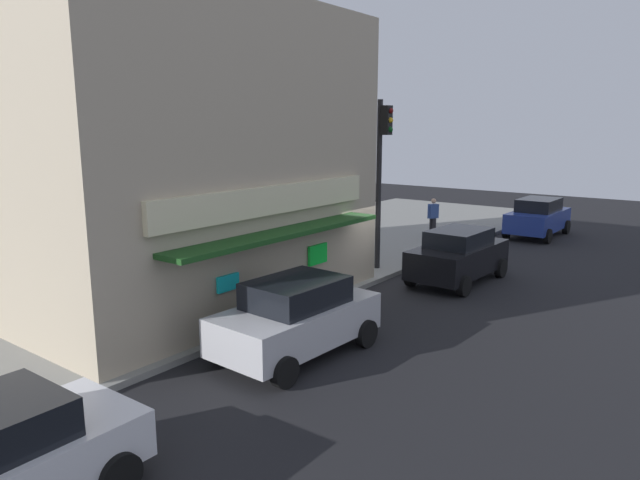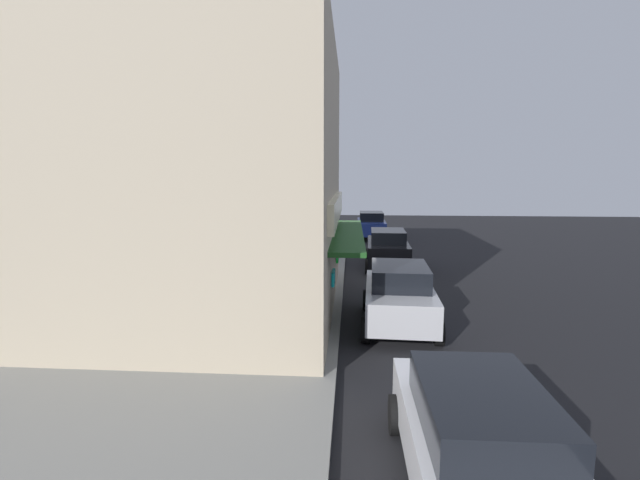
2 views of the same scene
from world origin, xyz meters
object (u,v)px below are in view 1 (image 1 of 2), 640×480
Objects in this scene: fire_hydrant at (358,269)px; parked_car_black at (458,255)px; traffic_light at (382,163)px; parked_car_blue at (538,217)px; trash_can at (204,298)px; pedestrian at (433,216)px; parked_car_silver at (297,317)px.

parked_car_black is at bearing -47.59° from fire_hydrant.
parked_car_blue is at bearing -12.97° from traffic_light.
trash_can is 0.48× the size of pedestrian.
pedestrian is at bearing 14.08° from parked_car_silver.
traffic_light is 3.96m from parked_car_black.
trash_can is at bearing 152.85° from parked_car_black.
trash_can is at bearing 170.50° from traffic_light.
pedestrian reaches higher than fire_hydrant.
traffic_light is 7.74m from trash_can.
pedestrian is 0.42× the size of parked_car_blue.
parked_car_silver is at bearing -165.92° from pedestrian.
parked_car_blue is (17.48, 0.03, 0.01)m from parked_car_silver.
parked_car_blue is (17.03, -3.48, 0.33)m from trash_can.
fire_hydrant is 0.19× the size of parked_car_silver.
parked_car_blue is at bearing 0.10° from parked_car_silver.
traffic_light is at bearing 100.62° from parked_car_black.
parked_car_black is at bearing -178.01° from parked_car_blue.
parked_car_blue is 9.59m from parked_car_black.
traffic_light is at bearing 17.65° from parked_car_silver.
fire_hydrant is at bearing 132.41° from parked_car_black.
fire_hydrant is 0.18× the size of parked_car_blue.
traffic_light is at bearing 167.03° from parked_car_blue.
traffic_light is 6.88m from pedestrian.
parked_car_blue is (3.83, -3.39, -0.21)m from pedestrian.
parked_car_silver is 7.90m from parked_car_black.
parked_car_black is at bearing -27.15° from trash_can.
parked_car_black is (7.89, -0.30, 0.01)m from parked_car_silver.
parked_car_blue is (10.08, -2.32, -2.89)m from traffic_light.
trash_can is at bearing 168.44° from parked_car_blue.
parked_car_black is (2.22, -2.43, 0.38)m from fire_hydrant.
pedestrian is at bearing 9.25° from fire_hydrant.
pedestrian is at bearing 138.48° from parked_car_blue.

